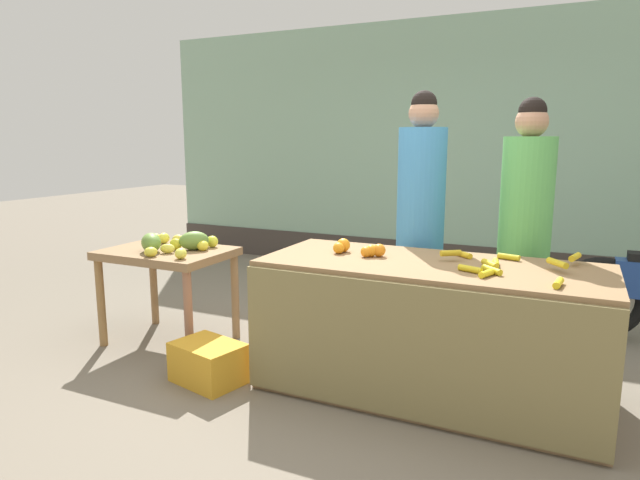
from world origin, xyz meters
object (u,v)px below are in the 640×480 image
Objects in this scene: produce_crate at (208,363)px; produce_sack at (297,298)px; vendor_woman_blue_shirt at (420,223)px; vendor_woman_green_shirt at (524,234)px.

produce_crate is 1.23m from produce_sack.
produce_sack is (-1.05, 0.08, -0.71)m from vendor_woman_blue_shirt.
vendor_woman_green_shirt is 2.26m from produce_crate.
vendor_woman_blue_shirt is at bearing -177.35° from vendor_woman_green_shirt.
vendor_woman_green_shirt reaches higher than produce_sack.
vendor_woman_green_shirt is at bearing -1.69° from produce_sack.
produce_crate is at bearing -146.46° from vendor_woman_green_shirt.
produce_sack is at bearing 175.39° from vendor_woman_blue_shirt.
vendor_woman_blue_shirt is 1.04× the size of vendor_woman_green_shirt.
vendor_woman_green_shirt is 3.76× the size of produce_sack.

